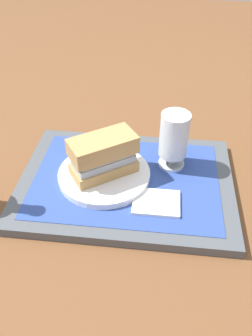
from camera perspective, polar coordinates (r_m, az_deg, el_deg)
ground_plane at (r=0.74m, az=0.00°, el=-2.98°), size 3.00×3.00×0.00m
tray at (r=0.73m, az=0.00°, el=-2.41°), size 0.44×0.32×0.02m
placemat at (r=0.73m, az=0.00°, el=-1.79°), size 0.38×0.27×0.00m
plate at (r=0.72m, az=-3.58°, el=-1.13°), size 0.19×0.19×0.01m
sandwich at (r=0.69m, az=-3.50°, el=2.08°), size 0.14×0.13×0.08m
beer_glass at (r=0.73m, az=7.81°, el=4.87°), size 0.06×0.06×0.12m
napkin_folded at (r=0.67m, az=4.96°, el=-5.59°), size 0.09×0.07×0.01m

